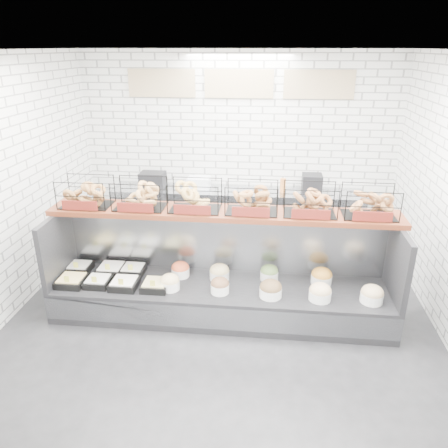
# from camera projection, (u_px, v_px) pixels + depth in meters

# --- Properties ---
(ground) EXTENTS (5.50, 5.50, 0.00)m
(ground) POSITION_uv_depth(u_px,v_px,m) (218.00, 327.00, 5.07)
(ground) COLOR black
(ground) RESTS_ON ground
(room_shell) EXTENTS (5.02, 5.51, 3.01)m
(room_shell) POSITION_uv_depth(u_px,v_px,m) (224.00, 141.00, 4.85)
(room_shell) COLOR white
(room_shell) RESTS_ON ground
(display_case) EXTENTS (4.00, 0.90, 1.20)m
(display_case) POSITION_uv_depth(u_px,v_px,m) (221.00, 288.00, 5.26)
(display_case) COLOR black
(display_case) RESTS_ON ground
(bagel_shelf) EXTENTS (4.10, 0.50, 0.40)m
(bagel_shelf) POSITION_uv_depth(u_px,v_px,m) (223.00, 200.00, 5.02)
(bagel_shelf) COLOR #4A1D10
(bagel_shelf) RESTS_ON display_case
(prep_counter) EXTENTS (4.00, 0.60, 1.20)m
(prep_counter) POSITION_uv_depth(u_px,v_px,m) (236.00, 215.00, 7.13)
(prep_counter) COLOR #93969B
(prep_counter) RESTS_ON ground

